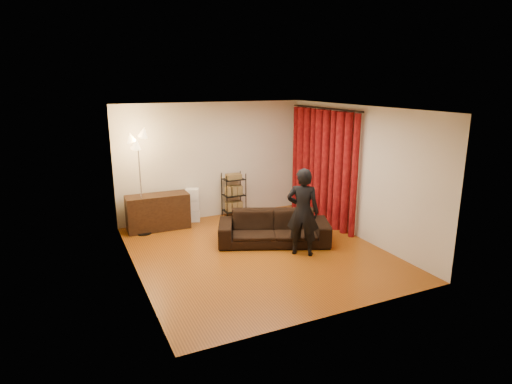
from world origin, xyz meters
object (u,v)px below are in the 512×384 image
floor_lamp (141,185)px  media_cabinet (158,212)px  person (303,212)px  sofa (274,228)px  storage_boxes (193,205)px  wire_shelf (234,195)px

floor_lamp → media_cabinet: bearing=25.1°
person → media_cabinet: (-2.13, 2.53, -0.44)m
sofa → media_cabinet: size_ratio=1.64×
person → storage_boxes: size_ratio=2.12×
sofa → media_cabinet: bearing=159.5°
person → floor_lamp: floor_lamp is taller
storage_boxes → floor_lamp: floor_lamp is taller
media_cabinet → floor_lamp: floor_lamp is taller
media_cabinet → wire_shelf: bearing=5.1°
media_cabinet → storage_boxes: 0.88m
sofa → floor_lamp: size_ratio=1.01×
person → storage_boxes: (-1.28, 2.74, -0.44)m
storage_boxes → wire_shelf: (0.99, -0.07, 0.14)m
wire_shelf → floor_lamp: floor_lamp is taller
wire_shelf → storage_boxes: bearing=-164.3°
storage_boxes → floor_lamp: bearing=-162.8°
wire_shelf → media_cabinet: bearing=-156.0°
person → media_cabinet: bearing=-11.2°
sofa → person: size_ratio=1.32×
person → floor_lamp: (-2.49, 2.37, 0.25)m
media_cabinet → wire_shelf: wire_shelf is taller
media_cabinet → wire_shelf: size_ratio=1.26×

